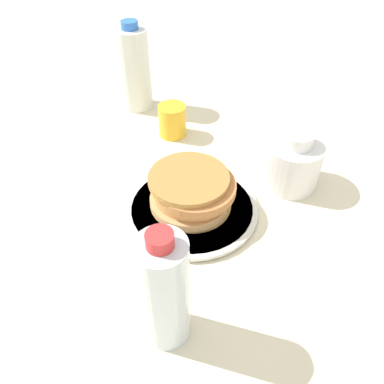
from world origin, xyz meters
TOP-DOWN VIEW (x-y plane):
  - ground_plane at (0.00, 0.00)m, footprint 4.00×4.00m
  - plate at (0.03, 0.01)m, footprint 0.24×0.24m
  - pancake_stack at (0.03, 0.02)m, footprint 0.15×0.15m
  - juice_glass at (-0.23, 0.02)m, footprint 0.06×0.06m
  - cream_jug at (-0.01, 0.22)m, footprint 0.11×0.11m
  - water_bottle_near at (0.25, -0.07)m, footprint 0.06×0.06m
  - water_bottle_mid at (-0.38, -0.05)m, footprint 0.08×0.08m

SIDE VIEW (x-z plane):
  - ground_plane at x=0.00m, z-range 0.00..0.00m
  - plate at x=0.03m, z-range 0.00..0.01m
  - juice_glass at x=-0.23m, z-range 0.00..0.07m
  - pancake_stack at x=0.03m, z-range 0.01..0.08m
  - cream_jug at x=-0.01m, z-range -0.01..0.11m
  - water_bottle_near at x=0.25m, z-range -0.01..0.20m
  - water_bottle_mid at x=-0.38m, z-range -0.01..0.21m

